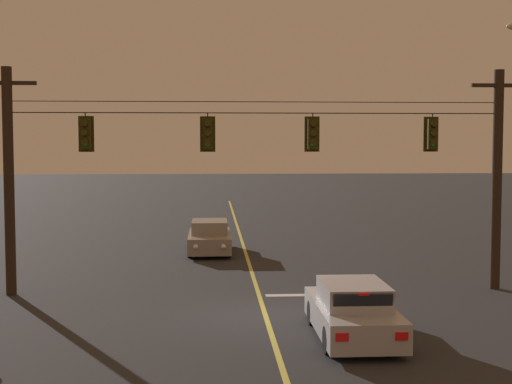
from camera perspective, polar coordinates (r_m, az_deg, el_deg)
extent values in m
plane|color=#28282B|center=(20.40, 0.74, -9.62)|extent=(180.00, 180.00, 0.00)
cube|color=#D1C64C|center=(29.42, -0.61, -5.42)|extent=(0.14, 60.00, 0.01)
cube|color=silver|center=(23.14, 5.00, -8.00)|extent=(3.40, 0.36, 0.01)
cylinder|color=#2D2116|center=(23.85, -18.74, 0.75)|extent=(0.32, 0.32, 7.09)
cube|color=#2D2116|center=(23.89, -18.90, 8.06)|extent=(1.80, 0.12, 0.12)
cylinder|color=slate|center=(23.87, -18.88, 7.23)|extent=(0.12, 0.12, 0.18)
cylinder|color=#2D2116|center=(24.80, 18.30, 0.88)|extent=(0.32, 0.32, 7.09)
cube|color=#2D2116|center=(24.84, 18.45, 7.91)|extent=(1.80, 0.12, 0.12)
cylinder|color=slate|center=(24.82, 18.43, 7.10)|extent=(0.12, 0.12, 0.18)
cylinder|color=black|center=(23.06, 0.16, 6.19)|extent=(15.48, 0.03, 0.03)
cylinder|color=black|center=(23.07, 0.16, 7.06)|extent=(15.48, 0.02, 0.02)
cylinder|color=black|center=(23.33, -13.20, 5.84)|extent=(0.04, 0.04, 0.18)
cube|color=#332D0A|center=(23.32, -13.18, 4.44)|extent=(0.32, 0.26, 0.96)
cube|color=#332D0A|center=(23.46, -13.12, 4.44)|extent=(0.48, 0.03, 1.12)
sphere|color=#380A0A|center=(23.16, -13.25, 5.16)|extent=(0.17, 0.17, 0.17)
cylinder|color=#332D0A|center=(23.12, -13.27, 5.26)|extent=(0.20, 0.10, 0.20)
sphere|color=#3D280A|center=(23.16, -13.24, 4.44)|extent=(0.17, 0.17, 0.17)
cylinder|color=#332D0A|center=(23.12, -13.26, 4.55)|extent=(0.20, 0.10, 0.20)
sphere|color=#1ED83F|center=(23.16, -13.23, 3.73)|extent=(0.17, 0.17, 0.17)
cylinder|color=#332D0A|center=(23.12, -13.25, 3.84)|extent=(0.20, 0.10, 0.20)
cylinder|color=black|center=(23.00, -3.80, 5.96)|extent=(0.04, 0.04, 0.18)
cube|color=#332D0A|center=(22.99, -3.80, 4.54)|extent=(0.32, 0.26, 0.96)
cube|color=#332D0A|center=(23.14, -3.80, 4.54)|extent=(0.48, 0.03, 1.12)
sphere|color=#380A0A|center=(22.84, -3.80, 5.27)|extent=(0.17, 0.17, 0.17)
cylinder|color=#332D0A|center=(22.80, -3.80, 5.38)|extent=(0.20, 0.10, 0.20)
sphere|color=#3D280A|center=(22.83, -3.80, 4.55)|extent=(0.17, 0.17, 0.17)
cylinder|color=#332D0A|center=(22.79, -3.80, 4.66)|extent=(0.20, 0.10, 0.20)
sphere|color=#1ED83F|center=(22.83, -3.80, 3.82)|extent=(0.17, 0.17, 0.17)
cylinder|color=#332D0A|center=(22.79, -3.80, 3.93)|extent=(0.20, 0.10, 0.20)
cylinder|color=black|center=(23.23, 4.45, 5.94)|extent=(0.04, 0.04, 0.18)
cube|color=#332D0A|center=(23.22, 4.44, 4.53)|extent=(0.32, 0.26, 0.96)
cube|color=#332D0A|center=(23.36, 4.39, 4.53)|extent=(0.48, 0.03, 1.12)
sphere|color=#380A0A|center=(23.06, 4.50, 5.25)|extent=(0.17, 0.17, 0.17)
cylinder|color=#332D0A|center=(23.02, 4.52, 5.36)|extent=(0.20, 0.10, 0.20)
sphere|color=#3D280A|center=(23.06, 4.50, 4.54)|extent=(0.17, 0.17, 0.17)
cylinder|color=#332D0A|center=(23.02, 4.51, 4.64)|extent=(0.20, 0.10, 0.20)
sphere|color=#1ED83F|center=(23.06, 4.49, 3.82)|extent=(0.17, 0.17, 0.17)
cylinder|color=#332D0A|center=(23.02, 4.51, 3.93)|extent=(0.20, 0.10, 0.20)
cylinder|color=black|center=(24.07, 13.62, 5.77)|extent=(0.04, 0.04, 0.18)
cube|color=#332D0A|center=(24.06, 13.60, 4.41)|extent=(0.32, 0.26, 0.96)
cube|color=#332D0A|center=(24.19, 13.49, 4.41)|extent=(0.48, 0.03, 1.12)
sphere|color=#380A0A|center=(23.91, 13.72, 5.11)|extent=(0.17, 0.17, 0.17)
cylinder|color=#332D0A|center=(23.87, 13.75, 5.21)|extent=(0.20, 0.10, 0.20)
sphere|color=#3D280A|center=(23.90, 13.71, 4.42)|extent=(0.17, 0.17, 0.17)
cylinder|color=#332D0A|center=(23.87, 13.74, 4.52)|extent=(0.20, 0.10, 0.20)
sphere|color=#1ED83F|center=(23.90, 13.70, 3.73)|extent=(0.17, 0.17, 0.17)
cylinder|color=#332D0A|center=(23.86, 13.73, 3.83)|extent=(0.20, 0.10, 0.20)
cube|color=#A5A5AD|center=(18.21, 7.54, -9.68)|extent=(1.80, 4.30, 0.68)
cube|color=#A5A5AD|center=(17.96, 7.64, -7.87)|extent=(1.51, 2.15, 0.54)
cube|color=black|center=(18.86, 7.08, -7.30)|extent=(1.40, 0.21, 0.48)
cube|color=black|center=(16.94, 8.34, -8.60)|extent=(1.37, 0.18, 0.46)
cylinder|color=black|center=(19.40, 4.44, -9.37)|extent=(0.22, 0.64, 0.64)
cylinder|color=black|center=(19.68, 9.08, -9.22)|extent=(0.22, 0.64, 0.64)
cylinder|color=black|center=(16.85, 5.73, -11.44)|extent=(0.22, 0.64, 0.64)
cylinder|color=black|center=(17.17, 11.06, -11.20)|extent=(0.22, 0.64, 0.64)
cube|color=red|center=(16.01, 6.75, -11.21)|extent=(0.28, 0.03, 0.18)
cube|color=red|center=(16.28, 11.32, -11.00)|extent=(0.28, 0.03, 0.18)
cube|color=red|center=(16.79, 8.43, -7.91)|extent=(0.24, 0.04, 0.06)
cube|color=gray|center=(31.66, -3.64, -3.84)|extent=(1.80, 4.30, 0.68)
cube|color=gray|center=(31.70, -3.65, -2.72)|extent=(1.51, 2.15, 0.54)
cube|color=black|center=(30.77, -3.65, -2.92)|extent=(1.40, 0.21, 0.48)
cube|color=black|center=(32.76, -3.65, -2.50)|extent=(1.37, 0.18, 0.46)
cylinder|color=black|center=(30.37, -2.15, -4.52)|extent=(0.22, 0.64, 0.64)
cylinder|color=black|center=(30.38, -5.14, -4.53)|extent=(0.22, 0.64, 0.64)
cylinder|color=black|center=(33.01, -2.26, -3.84)|extent=(0.22, 0.64, 0.64)
cylinder|color=black|center=(33.02, -5.02, -3.85)|extent=(0.22, 0.64, 0.64)
sphere|color=white|center=(29.51, -2.56, -4.29)|extent=(0.20, 0.20, 0.20)
sphere|color=white|center=(29.51, -4.74, -4.29)|extent=(0.20, 0.20, 0.20)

